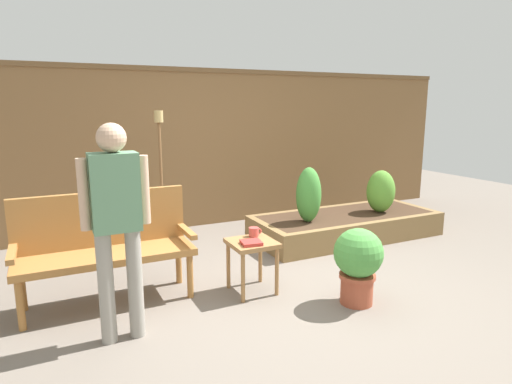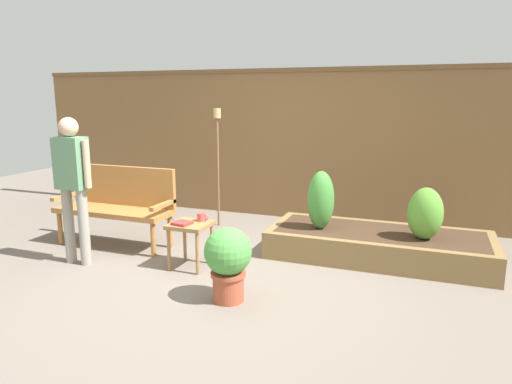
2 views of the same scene
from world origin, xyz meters
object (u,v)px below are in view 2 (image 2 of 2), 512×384
side_table (190,231)px  garden_bench (118,200)px  tiki_torch (218,146)px  person_by_bench (72,178)px  shrub_near_bench (321,200)px  potted_boxwood (228,259)px  cup_on_table (202,217)px  book_on_table (182,223)px  shrub_far_corner (425,214)px

side_table → garden_bench: bearing=161.5°
garden_bench → tiki_torch: tiki_torch is taller
garden_bench → person_by_bench: 0.83m
garden_bench → shrub_near_bench: shrub_near_bench is taller
garden_bench → tiki_torch: bearing=55.9°
potted_boxwood → shrub_near_bench: bearing=72.9°
cup_on_table → potted_boxwood: bearing=-49.1°
cup_on_table → shrub_near_bench: (1.09, 0.78, 0.11)m
tiki_torch → book_on_table: bearing=-77.2°
book_on_table → potted_boxwood: bearing=-26.1°
person_by_bench → potted_boxwood: bearing=-8.4°
garden_bench → shrub_near_bench: (2.37, 0.49, 0.08)m
potted_boxwood → shrub_far_corner: (1.57, 1.50, 0.19)m
side_table → person_by_bench: (-1.19, -0.33, 0.54)m
shrub_near_bench → side_table: bearing=-142.5°
shrub_far_corner → person_by_bench: person_by_bench is taller
shrub_near_bench → cup_on_table: bearing=-144.5°
cup_on_table → tiki_torch: size_ratio=0.08×
potted_boxwood → shrub_far_corner: bearing=43.8°
person_by_bench → garden_bench: bearing=90.9°
side_table → cup_on_table: bearing=57.0°
garden_bench → potted_boxwood: size_ratio=2.18×
shrub_far_corner → tiki_torch: tiki_torch is taller
side_table → potted_boxwood: (0.70, -0.61, -0.01)m
person_by_bench → book_on_table: bearing=12.1°
side_table → cup_on_table: size_ratio=3.77×
garden_bench → shrub_far_corner: 3.51m
cup_on_table → potted_boxwood: (0.63, -0.72, -0.14)m
cup_on_table → shrub_near_bench: bearing=35.5°
cup_on_table → shrub_far_corner: 2.33m
book_on_table → shrub_far_corner: size_ratio=0.31×
side_table → shrub_far_corner: shrub_far_corner is taller
garden_bench → side_table: garden_bench is taller
garden_bench → cup_on_table: garden_bench is taller
garden_bench → side_table: bearing=-18.5°
shrub_far_corner → tiki_torch: (-2.69, 0.67, 0.54)m
cup_on_table → shrub_far_corner: bearing=19.5°
book_on_table → tiki_torch: bearing=111.7°
side_table → book_on_table: 0.14m
tiki_torch → person_by_bench: size_ratio=1.03×
tiki_torch → person_by_bench: tiki_torch is taller
cup_on_table → shrub_near_bench: shrub_near_bench is taller
book_on_table → potted_boxwood: 0.92m
tiki_torch → side_table: bearing=-75.0°
side_table → person_by_bench: person_by_bench is taller
shrub_near_bench → shrub_far_corner: shrub_near_bench is taller
side_table → tiki_torch: tiki_torch is taller
person_by_bench → side_table: bearing=15.3°
potted_boxwood → shrub_near_bench: (0.46, 1.50, 0.25)m
shrub_near_bench → person_by_bench: 2.67m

